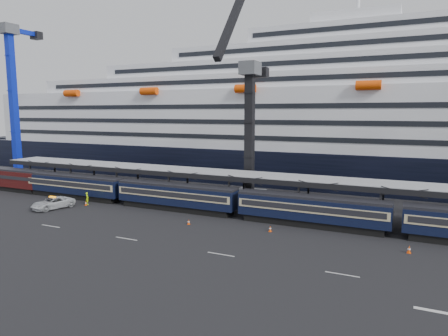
{
  "coord_description": "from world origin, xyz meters",
  "views": [
    {
      "loc": [
        2.79,
        -39.2,
        14.35
      ],
      "look_at": [
        -20.2,
        10.0,
        6.75
      ],
      "focal_mm": 32.0,
      "sensor_mm": 36.0,
      "label": 1
    }
  ],
  "objects": [
    {
      "name": "traffic_cone_c",
      "position": [
        -11.96,
        5.6,
        0.37
      ],
      "size": [
        0.37,
        0.37,
        0.75
      ],
      "color": "#EE4807",
      "rests_on": "ground"
    },
    {
      "name": "ground",
      "position": [
        0.0,
        0.0,
        0.0
      ],
      "size": [
        260.0,
        260.0,
        0.0
      ],
      "primitive_type": "plane",
      "color": "black",
      "rests_on": "ground"
    },
    {
      "name": "traffic_cone_b",
      "position": [
        -22.48,
        4.09,
        0.34
      ],
      "size": [
        0.34,
        0.34,
        0.68
      ],
      "color": "#EE4807",
      "rests_on": "ground"
    },
    {
      "name": "cruise_ship",
      "position": [
        -1.08,
        45.99,
        12.34
      ],
      "size": [
        214.09,
        28.84,
        34.0
      ],
      "color": "black",
      "rests_on": "ground"
    },
    {
      "name": "traffic_cone_d",
      "position": [
        3.35,
        4.52,
        0.4
      ],
      "size": [
        0.41,
        0.41,
        0.81
      ],
      "color": "#EE4807",
      "rests_on": "ground"
    },
    {
      "name": "crane_blue",
      "position": [
        -72.0,
        17.55,
        18.23
      ],
      "size": [
        4.5,
        19.91,
        52.01
      ],
      "color": "#4E5156",
      "rests_on": "ground"
    },
    {
      "name": "pickup_truck",
      "position": [
        -45.25,
        2.9,
        0.86
      ],
      "size": [
        4.3,
        6.72,
        1.73
      ],
      "primitive_type": "imported",
      "rotation": [
        0.0,
        0.0,
        -0.25
      ],
      "color": "#B8BBC0",
      "rests_on": "ground"
    },
    {
      "name": "train",
      "position": [
        -4.65,
        10.0,
        2.2
      ],
      "size": [
        133.05,
        3.0,
        4.05
      ],
      "color": "black",
      "rests_on": "ground"
    },
    {
      "name": "canopy",
      "position": [
        0.0,
        14.0,
        5.25
      ],
      "size": [
        130.0,
        6.25,
        5.53
      ],
      "color": "gray",
      "rests_on": "ground"
    },
    {
      "name": "worker",
      "position": [
        -42.54,
        7.17,
        0.97
      ],
      "size": [
        0.84,
        0.79,
        1.93
      ],
      "primitive_type": "imported",
      "rotation": [
        0.0,
        0.0,
        2.5
      ],
      "color": "#BDF30C",
      "rests_on": "ground"
    },
    {
      "name": "traffic_cone_a",
      "position": [
        -42.29,
        6.55,
        0.35
      ],
      "size": [
        0.35,
        0.35,
        0.7
      ],
      "color": "#EE4807",
      "rests_on": "ground"
    },
    {
      "name": "crane_dark_near",
      "position": [
        -20.0,
        18.59,
        11.93
      ],
      "size": [
        4.5,
        17.75,
        35.08
      ],
      "color": "#4E5156",
      "rests_on": "ground"
    }
  ]
}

